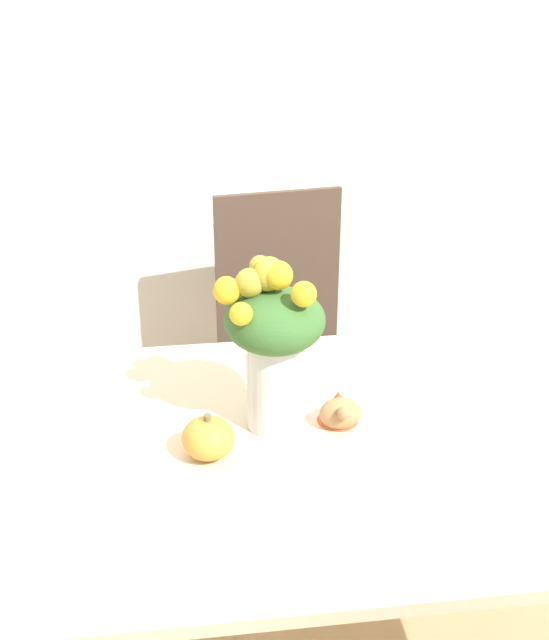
# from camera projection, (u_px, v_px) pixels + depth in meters

# --- Properties ---
(wall_back) EXTENTS (8.00, 0.06, 2.70)m
(wall_back) POSITION_uv_depth(u_px,v_px,m) (256.00, 49.00, 2.79)
(wall_back) COLOR white
(wall_back) RESTS_ON ground_plane
(dining_table) EXTENTS (1.45, 0.96, 0.76)m
(dining_table) POSITION_uv_depth(u_px,v_px,m) (325.00, 478.00, 1.96)
(dining_table) COLOR beige
(dining_table) RESTS_ON ground_plane
(flower_vase) EXTENTS (0.23, 0.21, 0.40)m
(flower_vase) POSITION_uv_depth(u_px,v_px,m) (273.00, 342.00, 1.89)
(flower_vase) COLOR silver
(flower_vase) RESTS_ON dining_table
(pumpkin) EXTENTS (0.11, 0.11, 0.10)m
(pumpkin) POSITION_uv_depth(u_px,v_px,m) (208.00, 438.00, 1.86)
(pumpkin) COLOR gold
(pumpkin) RESTS_ON dining_table
(turkey_figurine) EXTENTS (0.09, 0.12, 0.08)m
(turkey_figurine) POSITION_uv_depth(u_px,v_px,m) (339.00, 409.00, 1.97)
(turkey_figurine) COLOR #A87A4C
(turkey_figurine) RESTS_ON dining_table
(dining_chair_near_window) EXTENTS (0.46, 0.46, 0.99)m
(dining_chair_near_window) POSITION_uv_depth(u_px,v_px,m) (286.00, 350.00, 2.81)
(dining_chair_near_window) COLOR #47382D
(dining_chair_near_window) RESTS_ON ground_plane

